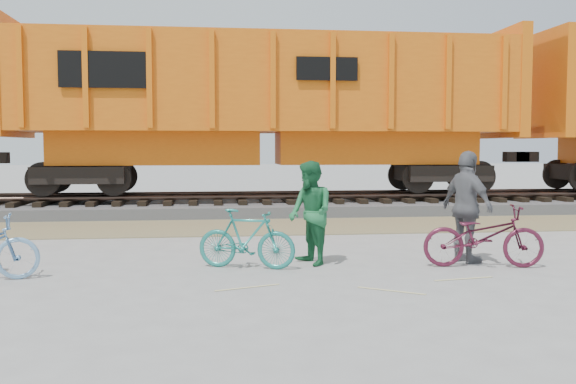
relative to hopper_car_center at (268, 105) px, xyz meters
name	(u,v)px	position (x,y,z in m)	size (l,w,h in m)	color
ground	(314,274)	(-0.12, -9.00, -3.01)	(120.00, 120.00, 0.00)	#9E9E99
gravel_strip	(276,226)	(-0.12, -3.50, -3.00)	(120.00, 3.00, 0.02)	#8A7C56
ballast_bed	(264,206)	(-0.12, 0.00, -2.86)	(120.00, 4.00, 0.30)	slate
track	(264,195)	(-0.12, 0.00, -2.53)	(120.00, 2.60, 0.24)	black
hopper_car_center	(268,105)	(0.00, 0.00, 0.00)	(14.00, 3.13, 4.65)	black
bicycle_teal	(247,239)	(-1.06, -8.46, -2.56)	(0.42, 1.50, 0.90)	#228278
bicycle_maroon	(483,236)	(2.52, -8.77, -2.53)	(0.63, 1.80, 0.95)	#51182C
person_man	(310,213)	(-0.06, -8.26, -2.20)	(0.78, 0.61, 1.61)	#206B3B
person_woman	(467,207)	(2.42, -8.37, -2.12)	(1.04, 0.43, 1.77)	slate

